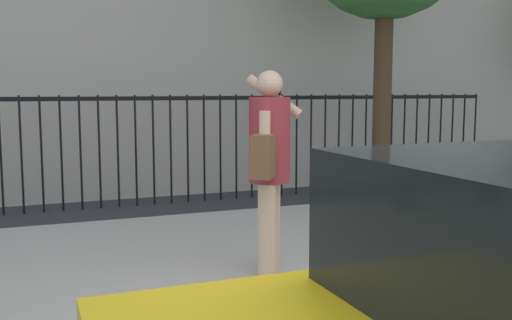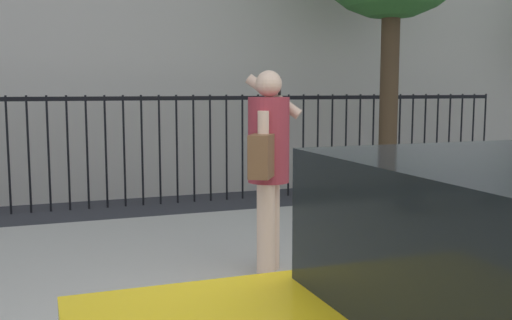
{
  "view_description": "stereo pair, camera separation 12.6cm",
  "coord_description": "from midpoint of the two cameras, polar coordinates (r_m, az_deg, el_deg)",
  "views": [
    {
      "loc": [
        -1.64,
        -2.61,
        1.68
      ],
      "look_at": [
        0.25,
        2.16,
        1.07
      ],
      "focal_mm": 41.63,
      "sensor_mm": 36.0,
      "label": 1
    },
    {
      "loc": [
        -1.53,
        -2.65,
        1.68
      ],
      "look_at": [
        0.25,
        2.16,
        1.07
      ],
      "focal_mm": 41.63,
      "sensor_mm": 36.0,
      "label": 2
    }
  ],
  "objects": [
    {
      "name": "pedestrian_on_phone",
      "position": [
        4.86,
        0.5,
        0.29
      ],
      "size": [
        0.63,
        0.72,
        1.68
      ],
      "color": "beige",
      "rests_on": "sidewalk"
    },
    {
      "name": "iron_fence",
      "position": [
        8.7,
        -11.08,
        2.34
      ],
      "size": [
        12.03,
        0.04,
        1.6
      ],
      "color": "black",
      "rests_on": "ground"
    },
    {
      "name": "sidewalk",
      "position": [
        5.33,
        -3.36,
        -10.72
      ],
      "size": [
        28.0,
        4.4,
        0.15
      ],
      "primitive_type": "cube",
      "color": "#B2ADA3",
      "rests_on": "ground"
    }
  ]
}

